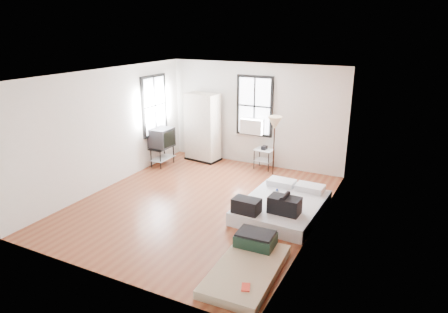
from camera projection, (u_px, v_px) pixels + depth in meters
The scene contains 8 objects.
ground at pixel (201, 203), 8.76m from camera, with size 6.00×6.00×0.00m, color brown.
room_shell at pixel (218, 124), 8.43m from camera, with size 5.02×6.02×2.80m.
mattress_main at pixel (282, 206), 8.22m from camera, with size 1.59×2.12×0.66m.
mattress_bare at pixel (249, 262), 6.37m from camera, with size 1.01×1.81×0.38m.
wardrobe at pixel (203, 127), 11.33m from camera, with size 1.04×0.67×1.93m.
side_table at pixel (264, 153), 10.76m from camera, with size 0.52×0.43×0.64m.
floor_lamp at pixel (275, 126), 9.65m from camera, with size 0.35×0.35×1.64m.
tv_stand at pixel (162, 139), 10.94m from camera, with size 0.54×0.75×1.06m.
Camera 1 is at (4.06, -6.92, 3.71)m, focal length 32.00 mm.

